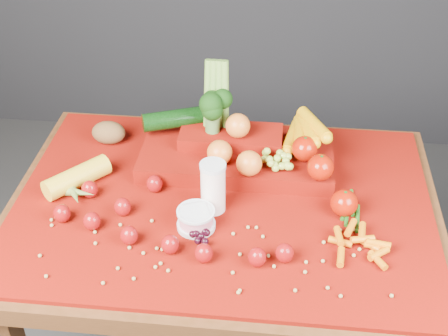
# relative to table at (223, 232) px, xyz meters

# --- Properties ---
(table) EXTENTS (1.10, 0.80, 0.75)m
(table) POSITION_rel_table_xyz_m (0.00, 0.00, 0.00)
(table) COLOR #341E0B
(table) RESTS_ON ground
(red_cloth) EXTENTS (1.05, 0.75, 0.01)m
(red_cloth) POSITION_rel_table_xyz_m (0.00, 0.00, 0.10)
(red_cloth) COLOR #690703
(red_cloth) RESTS_ON table
(milk_glass) EXTENTS (0.06, 0.06, 0.14)m
(milk_glass) POSITION_rel_table_xyz_m (-0.02, -0.04, 0.18)
(milk_glass) COLOR silver
(milk_glass) RESTS_ON red_cloth
(yogurt_bowl) EXTENTS (0.09, 0.09, 0.05)m
(yogurt_bowl) POSITION_rel_table_xyz_m (-0.05, -0.11, 0.13)
(yogurt_bowl) COLOR silver
(yogurt_bowl) RESTS_ON red_cloth
(strawberry_scatter) EXTENTS (0.58, 0.28, 0.05)m
(strawberry_scatter) POSITION_rel_table_xyz_m (-0.15, -0.14, 0.13)
(strawberry_scatter) COLOR maroon
(strawberry_scatter) RESTS_ON red_cloth
(dark_grape_cluster) EXTENTS (0.06, 0.05, 0.03)m
(dark_grape_cluster) POSITION_rel_table_xyz_m (-0.03, -0.16, 0.12)
(dark_grape_cluster) COLOR black
(dark_grape_cluster) RESTS_ON red_cloth
(soybean_scatter) EXTENTS (0.84, 0.24, 0.01)m
(soybean_scatter) POSITION_rel_table_xyz_m (0.00, -0.20, 0.11)
(soybean_scatter) COLOR #A78E48
(soybean_scatter) RESTS_ON red_cloth
(corn_ear) EXTENTS (0.25, 0.26, 0.06)m
(corn_ear) POSITION_rel_table_xyz_m (-0.38, -0.01, 0.13)
(corn_ear) COLOR yellow
(corn_ear) RESTS_ON red_cloth
(potato) EXTENTS (0.10, 0.07, 0.07)m
(potato) POSITION_rel_table_xyz_m (-0.36, 0.23, 0.14)
(potato) COLOR brown
(potato) RESTS_ON red_cloth
(baby_carrot_pile) EXTENTS (0.18, 0.17, 0.03)m
(baby_carrot_pile) POSITION_rel_table_xyz_m (0.33, -0.14, 0.12)
(baby_carrot_pile) COLOR #D36707
(baby_carrot_pile) RESTS_ON red_cloth
(green_bean_pile) EXTENTS (0.14, 0.12, 0.01)m
(green_bean_pile) POSITION_rel_table_xyz_m (0.32, -0.01, 0.11)
(green_bean_pile) COLOR #1E5613
(green_bean_pile) RESTS_ON red_cloth
(produce_mound) EXTENTS (0.59, 0.36, 0.27)m
(produce_mound) POSITION_rel_table_xyz_m (0.04, 0.16, 0.16)
(produce_mound) COLOR #690703
(produce_mound) RESTS_ON red_cloth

